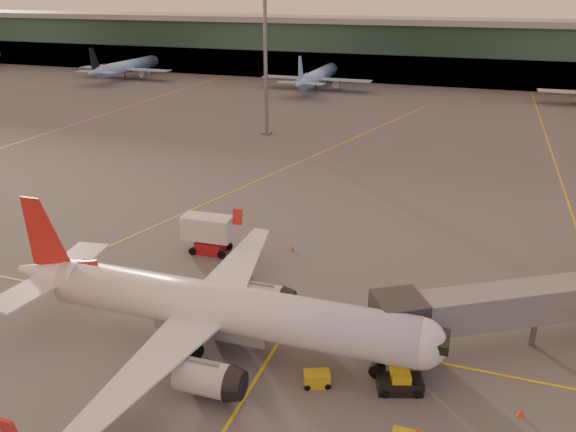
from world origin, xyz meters
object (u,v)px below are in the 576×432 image
(gpu_cart, at_px, (317,379))
(pushback_tug, at_px, (400,383))
(catering_truck, at_px, (208,232))
(main_airplane, at_px, (213,308))

(gpu_cart, distance_m, pushback_tug, 5.72)
(catering_truck, bearing_deg, main_airplane, -65.62)
(main_airplane, height_order, gpu_cart, main_airplane)
(gpu_cart, bearing_deg, catering_truck, 110.87)
(catering_truck, height_order, gpu_cart, catering_truck)
(main_airplane, xyz_separation_m, catering_truck, (-7.97, 15.01, -1.16))
(gpu_cart, bearing_deg, pushback_tug, -10.44)
(gpu_cart, bearing_deg, main_airplane, 144.25)
(main_airplane, distance_m, pushback_tug, 14.59)
(catering_truck, xyz_separation_m, pushback_tug, (22.28, -15.51, -1.64))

